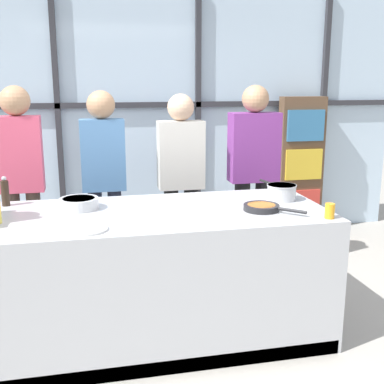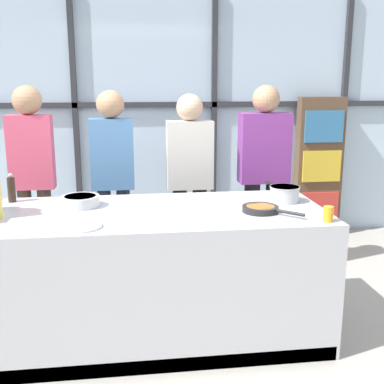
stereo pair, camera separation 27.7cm
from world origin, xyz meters
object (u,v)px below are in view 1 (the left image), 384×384
spectator_center_left (104,173)px  juice_glass_near (330,211)px  pepper_grinder (5,192)px  spectator_far_left (21,173)px  white_plate (86,229)px  mixing_bowl (79,203)px  frying_pan (262,207)px  saucepan (281,192)px  spectator_far_right (253,168)px  spectator_center_right (181,174)px

spectator_center_left → juice_glass_near: size_ratio=17.35×
pepper_grinder → spectator_far_left: bearing=87.9°
spectator_far_left → white_plate: size_ratio=6.71×
white_plate → mixing_bowl: (-0.04, 0.51, 0.03)m
frying_pan → mixing_bowl: mixing_bowl is taller
spectator_far_left → mixing_bowl: 1.00m
spectator_center_left → saucepan: bearing=144.3°
juice_glass_near → spectator_far_left: bearing=145.1°
saucepan → pepper_grinder: bearing=172.8°
spectator_center_left → white_plate: (-0.16, -1.38, -0.08)m
spectator_far_right → juice_glass_near: bearing=90.6°
spectator_far_left → spectator_far_right: bearing=-180.0°
frying_pan → white_plate: (-1.19, -0.20, -0.02)m
mixing_bowl → spectator_center_left: bearing=76.9°
saucepan → white_plate: saucepan is taller
spectator_far_left → spectator_center_left: (0.69, -0.00, -0.03)m
saucepan → white_plate: (-1.44, -0.46, -0.06)m
white_plate → frying_pan: bearing=9.7°
saucepan → spectator_center_left: bearing=144.3°
spectator_center_left → spectator_far_right: size_ratio=0.98×
spectator_far_right → frying_pan: (-0.34, -1.18, -0.05)m
spectator_center_left → white_plate: bearing=83.5°
spectator_center_left → spectator_center_right: (0.69, 0.00, -0.04)m
pepper_grinder → juice_glass_near: size_ratio=2.17×
saucepan → juice_glass_near: 0.54m
spectator_far_left → spectator_center_right: size_ratio=1.04×
frying_pan → white_plate: frying_pan is taller
frying_pan → white_plate: bearing=-170.3°
spectator_far_left → saucepan: (1.97, -0.92, -0.05)m
spectator_center_left → frying_pan: (1.03, -1.18, -0.06)m
white_plate → juice_glass_near: (1.55, -0.07, 0.04)m
spectator_far_left → spectator_center_left: 0.69m
spectator_far_left → frying_pan: size_ratio=4.90×
frying_pan → white_plate: 1.21m
frying_pan → mixing_bowl: bearing=166.0°
spectator_center_left → mixing_bowl: bearing=76.9°
juice_glass_near → mixing_bowl: bearing=160.0°
spectator_far_left → pepper_grinder: 0.67m
spectator_center_left → saucepan: spectator_center_left is taller
spectator_far_right → pepper_grinder: bearing=17.7°
white_plate → juice_glass_near: 1.55m
spectator_far_right → mixing_bowl: size_ratio=6.53×
frying_pan → saucepan: (0.24, 0.26, 0.04)m
spectator_center_left → white_plate: spectator_center_left is taller
spectator_center_right → white_plate: 1.62m
spectator_center_right → mixing_bowl: bearing=44.3°
mixing_bowl → pepper_grinder: size_ratio=1.26×
spectator_center_right → frying_pan: size_ratio=4.69×
spectator_center_left → pepper_grinder: size_ratio=8.01×
spectator_far_right → juice_glass_near: (0.01, -1.45, -0.02)m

